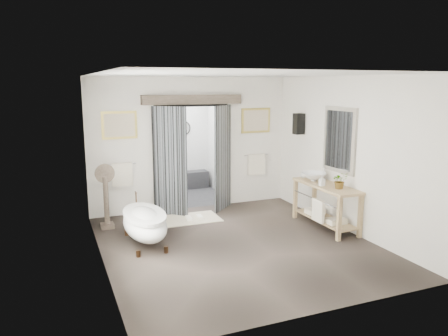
% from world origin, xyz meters
% --- Properties ---
extents(ground_plane, '(5.00, 5.00, 0.00)m').
position_xyz_m(ground_plane, '(0.00, 0.00, 0.00)').
color(ground_plane, brown).
extents(room_shell, '(4.52, 5.02, 2.91)m').
position_xyz_m(room_shell, '(-0.04, -0.12, 1.86)').
color(room_shell, silver).
rests_on(room_shell, ground_plane).
extents(shower_room, '(2.22, 2.01, 2.51)m').
position_xyz_m(shower_room, '(0.00, 3.99, 0.91)').
color(shower_room, black).
rests_on(shower_room, ground_plane).
extents(back_wall_dressing, '(3.82, 0.69, 2.52)m').
position_xyz_m(back_wall_dressing, '(0.00, 2.32, 1.56)').
color(back_wall_dressing, black).
rests_on(back_wall_dressing, ground_plane).
extents(clawfoot_tub, '(0.70, 1.57, 0.77)m').
position_xyz_m(clawfoot_tub, '(-1.47, 0.64, 0.37)').
color(clawfoot_tub, '#3C2615').
rests_on(clawfoot_tub, ground_plane).
extents(vanity, '(0.57, 1.60, 0.85)m').
position_xyz_m(vanity, '(1.95, 0.22, 0.51)').
color(vanity, tan).
rests_on(vanity, ground_plane).
extents(pedestal_mirror, '(0.37, 0.24, 1.27)m').
position_xyz_m(pedestal_mirror, '(-1.97, 1.76, 0.54)').
color(pedestal_mirror, brown).
rests_on(pedestal_mirror, ground_plane).
extents(rug, '(1.21, 0.82, 0.01)m').
position_xyz_m(rug, '(-0.32, 1.70, 0.01)').
color(rug, beige).
rests_on(rug, ground_plane).
extents(slippers, '(0.37, 0.27, 0.05)m').
position_xyz_m(slippers, '(-0.24, 1.65, 0.04)').
color(slippers, white).
rests_on(slippers, rug).
extents(basin, '(0.61, 0.61, 0.17)m').
position_xyz_m(basin, '(1.92, 0.59, 0.93)').
color(basin, white).
rests_on(basin, vanity).
extents(plant, '(0.34, 0.31, 0.31)m').
position_xyz_m(plant, '(2.00, -0.15, 1.01)').
color(plant, gray).
rests_on(plant, vanity).
extents(soap_bottle_a, '(0.10, 0.10, 0.20)m').
position_xyz_m(soap_bottle_a, '(1.84, 0.18, 0.95)').
color(soap_bottle_a, gray).
rests_on(soap_bottle_a, vanity).
extents(soap_bottle_b, '(0.17, 0.17, 0.17)m').
position_xyz_m(soap_bottle_b, '(1.89, 0.90, 0.93)').
color(soap_bottle_b, gray).
rests_on(soap_bottle_b, vanity).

